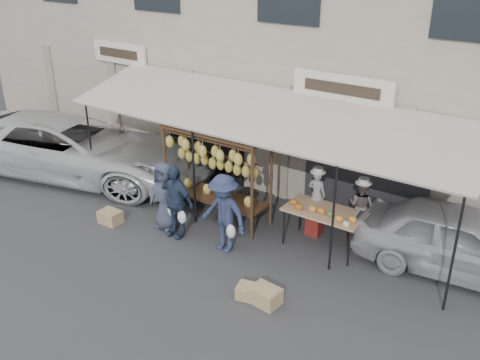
% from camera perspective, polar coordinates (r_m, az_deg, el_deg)
% --- Properties ---
extents(ground_plane, '(90.00, 90.00, 0.00)m').
position_cam_1_polar(ground_plane, '(11.54, -4.46, -8.14)').
color(ground_plane, '#2D2D30').
extents(shophouse, '(24.00, 6.15, 7.30)m').
position_cam_1_polar(shophouse, '(15.50, 10.74, 14.58)').
color(shophouse, '#B6A895').
rests_on(shophouse, ground_plane).
extents(awning, '(10.00, 2.35, 2.92)m').
position_cam_1_polar(awning, '(12.12, 1.96, 7.03)').
color(awning, '#B9B2A0').
rests_on(awning, ground_plane).
extents(banana_rack, '(2.60, 0.90, 2.24)m').
position_cam_1_polar(banana_rack, '(12.32, -2.68, 2.35)').
color(banana_rack, '#422F1B').
rests_on(banana_rack, ground_plane).
extents(produce_table, '(1.70, 0.90, 1.04)m').
position_cam_1_polar(produce_table, '(11.50, 8.90, -3.45)').
color(produce_table, tan).
rests_on(produce_table, ground_plane).
extents(vendor_left, '(0.42, 0.28, 1.13)m').
position_cam_1_polar(vendor_left, '(11.95, 8.17, -1.50)').
color(vendor_left, gray).
rests_on(vendor_left, stool_left).
extents(vendor_right, '(0.58, 0.47, 1.12)m').
position_cam_1_polar(vendor_right, '(11.68, 12.81, -2.67)').
color(vendor_right, '#615554').
rests_on(vendor_right, stool_right).
extents(customer_left, '(0.81, 0.54, 1.62)m').
position_cam_1_polar(customer_left, '(12.32, -7.98, -1.73)').
color(customer_left, '#34394E').
rests_on(customer_left, ground_plane).
extents(customer_mid, '(1.00, 0.42, 1.70)m').
position_cam_1_polar(customer_mid, '(11.96, -6.93, -2.29)').
color(customer_mid, '#283752').
rests_on(customer_mid, ground_plane).
extents(customer_right, '(1.19, 0.74, 1.77)m').
position_cam_1_polar(customer_right, '(11.31, -1.74, -3.60)').
color(customer_right, '#273050').
rests_on(customer_right, ground_plane).
extents(stool_left, '(0.40, 0.40, 0.46)m').
position_cam_1_polar(stool_left, '(12.32, 7.95, -4.81)').
color(stool_left, maroon).
rests_on(stool_left, ground_plane).
extents(stool_right, '(0.38, 0.38, 0.43)m').
position_cam_1_polar(stool_right, '(12.05, 12.47, -5.97)').
color(stool_right, maroon).
rests_on(stool_right, ground_plane).
extents(crate_near_a, '(0.51, 0.43, 0.27)m').
position_cam_1_polar(crate_near_a, '(10.25, 0.96, -11.83)').
color(crate_near_a, tan).
rests_on(crate_near_a, ground_plane).
extents(crate_near_b, '(0.58, 0.46, 0.32)m').
position_cam_1_polar(crate_near_b, '(10.12, 2.72, -12.22)').
color(crate_near_b, tan).
rests_on(crate_near_b, ground_plane).
extents(crate_far, '(0.52, 0.40, 0.31)m').
position_cam_1_polar(crate_far, '(13.07, -13.65, -3.85)').
color(crate_far, tan).
rests_on(crate_far, ground_plane).
extents(van, '(6.26, 4.02, 2.41)m').
position_cam_1_polar(van, '(15.74, -17.87, 4.75)').
color(van, silver).
rests_on(van, ground_plane).
extents(sedan, '(4.33, 2.07, 1.43)m').
position_cam_1_polar(sedan, '(11.53, 22.49, -6.04)').
color(sedan, '#ADADB2').
rests_on(sedan, ground_plane).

